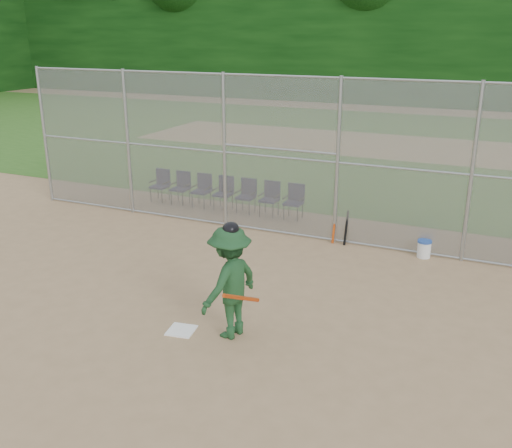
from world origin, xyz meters
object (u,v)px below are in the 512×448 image
at_px(home_plate, 181,330).
at_px(chair_0, 160,186).
at_px(water_cooler, 424,249).
at_px(batter_at_plate, 230,282).

relative_size(home_plate, chair_0, 0.48).
bearing_deg(water_cooler, home_plate, -122.50).
bearing_deg(chair_0, home_plate, -54.42).
xyz_separation_m(water_cooler, chair_0, (-8.09, 1.42, 0.27)).
bearing_deg(batter_at_plate, water_cooler, 63.40).
bearing_deg(chair_0, water_cooler, -9.97).
height_order(home_plate, chair_0, chair_0).
distance_m(batter_at_plate, chair_0, 8.52).
xyz_separation_m(home_plate, chair_0, (-4.76, 6.65, 0.47)).
relative_size(home_plate, batter_at_plate, 0.22).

